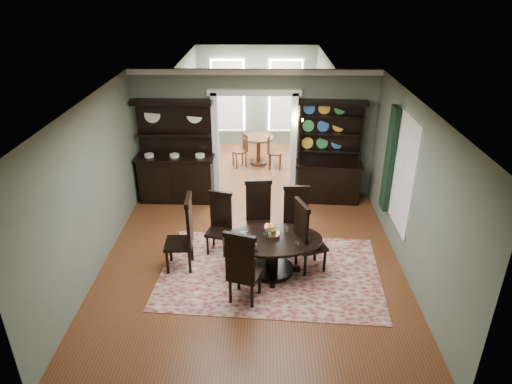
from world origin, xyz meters
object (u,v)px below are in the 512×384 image
at_px(dining_table, 272,249).
at_px(sideboard, 176,166).
at_px(parlor_table, 258,146).
at_px(welsh_dresser, 329,166).

distance_m(dining_table, sideboard, 3.65).
xyz_separation_m(sideboard, parlor_table, (1.88, 2.22, -0.31)).
bearing_deg(sideboard, dining_table, -52.07).
distance_m(welsh_dresser, parlor_table, 2.77).
distance_m(dining_table, parlor_table, 5.14).
xyz_separation_m(welsh_dresser, parlor_table, (-1.64, 2.20, -0.34)).
relative_size(welsh_dresser, parlor_table, 2.77).
bearing_deg(parlor_table, dining_table, -86.66).
relative_size(dining_table, welsh_dresser, 0.77).
relative_size(dining_table, sideboard, 0.77).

